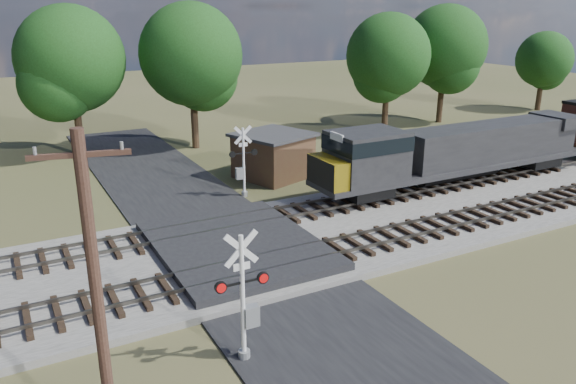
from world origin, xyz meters
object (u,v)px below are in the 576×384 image
utility_pole (97,301)px  equipment_shed (273,155)px  crossing_signal_near (246,308)px  crossing_signal_far (242,168)px

utility_pole → equipment_shed: bearing=66.2°
crossing_signal_near → crossing_signal_far: crossing_signal_near is taller
crossing_signal_far → utility_pole: 20.80m
crossing_signal_near → utility_pole: size_ratio=0.53×
crossing_signal_far → utility_pole: bearing=62.6°
crossing_signal_near → equipment_shed: crossing_signal_near is taller
crossing_signal_far → equipment_shed: bearing=-135.8°
crossing_signal_near → utility_pole: bearing=-152.2°
crossing_signal_far → equipment_shed: 4.42m
equipment_shed → crossing_signal_near: bearing=-138.2°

